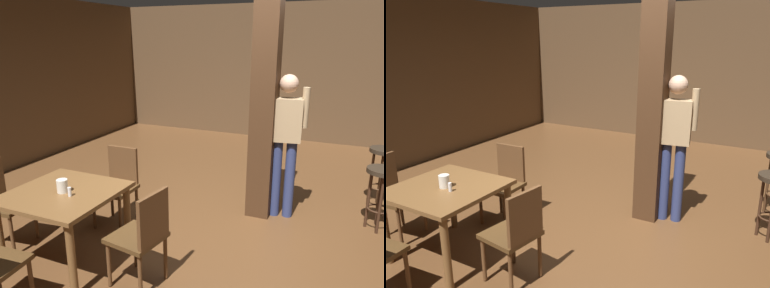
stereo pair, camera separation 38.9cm
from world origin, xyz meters
The scene contains 10 objects.
ground_plane centered at (0.00, 0.00, 0.00)m, with size 10.80×10.80×0.00m, color brown.
wall_back centered at (0.00, 4.50, 1.40)m, with size 8.00×0.10×2.80m, color brown.
pillar centered at (0.20, 0.71, 1.40)m, with size 0.28×0.28×2.80m, color #422816.
dining_table centered at (-1.24, -1.06, 0.61)m, with size 0.96×0.96×0.73m.
chair_north centered at (-1.24, -0.19, 0.51)m, with size 0.43×0.43×0.89m.
chair_west centered at (-2.08, -1.08, 0.51)m, with size 0.47×0.47×0.89m.
chair_east centered at (-0.37, -1.09, 0.51)m, with size 0.48×0.48×0.89m.
napkin_cup centered at (-1.23, -1.08, 0.79)m, with size 0.10×0.10×0.12m, color silver.
salt_shaker centered at (-1.11, -1.12, 0.78)m, with size 0.03×0.03×0.09m, color silver.
standing_person centered at (0.46, 0.76, 1.00)m, with size 0.47×0.25×1.72m.
Camera 2 is at (1.50, -3.36, 2.11)m, focal length 35.00 mm.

